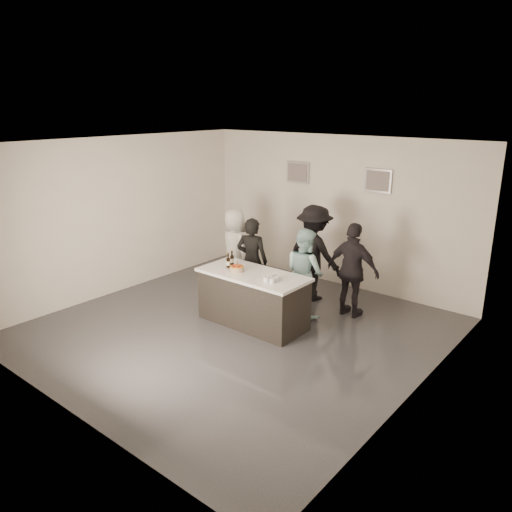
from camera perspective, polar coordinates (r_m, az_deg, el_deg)
name	(u,v)px	position (r m, az deg, el deg)	size (l,w,h in m)	color
floor	(237,329)	(8.32, -2.21, -8.38)	(6.00, 6.00, 0.00)	#3D3D42
ceiling	(235,144)	(7.54, -2.47, 12.68)	(6.00, 6.00, 0.00)	white
wall_back	(335,211)	(10.17, 9.01, 5.09)	(6.00, 0.04, 3.00)	white
wall_front	(58,297)	(6.02, -21.73, -4.39)	(6.00, 0.04, 3.00)	white
wall_left	(119,216)	(9.99, -15.34, 4.48)	(0.04, 6.00, 3.00)	white
wall_right	(423,284)	(6.31, 18.54, -3.07)	(0.04, 6.00, 3.00)	white
picture_left	(298,172)	(10.50, 4.83, 9.49)	(0.54, 0.04, 0.44)	#B2B2B7
picture_right	(378,181)	(9.61, 13.77, 8.36)	(0.54, 0.04, 0.44)	#B2B2B7
bar_counter	(253,299)	(8.36, -0.35, -4.89)	(1.86, 0.86, 0.90)	white
cake	(237,269)	(8.28, -2.20, -1.53)	(0.23, 0.23, 0.08)	orange
beer_bottle_a	(232,258)	(8.57, -2.76, -0.22)	(0.07, 0.07, 0.26)	black
beer_bottle_b	(228,261)	(8.43, -3.20, -0.52)	(0.07, 0.07, 0.26)	black
tumbler_cluster	(273,278)	(7.84, 1.97, -2.58)	(0.19, 0.30, 0.08)	#C59412
candles	(226,272)	(8.24, -3.48, -1.88)	(0.24, 0.08, 0.01)	pink
person_main_black	(252,261)	(9.13, -0.47, -0.58)	(0.59, 0.39, 1.62)	black
person_main_blue	(305,272)	(8.67, 5.60, -1.84)	(0.75, 0.59, 1.55)	#A3D2D6
person_guest_left	(235,249)	(9.88, -2.45, 0.79)	(0.79, 0.51, 1.62)	silver
person_guest_right	(353,270)	(8.71, 11.01, -1.62)	(0.97, 0.41, 1.66)	black
person_guest_back	(314,253)	(9.36, 6.62, 0.36)	(1.17, 0.67, 1.80)	black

